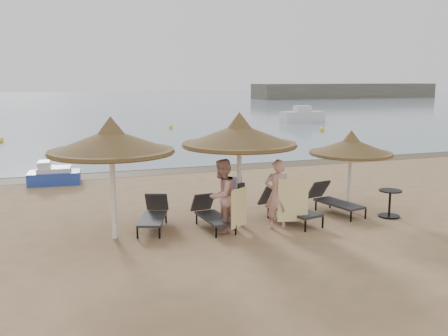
# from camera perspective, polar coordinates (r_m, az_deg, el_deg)

# --- Properties ---
(ground) EXTENTS (160.00, 160.00, 0.00)m
(ground) POSITION_cam_1_polar(r_m,az_deg,el_deg) (13.33, 1.50, -7.46)
(ground) COLOR #9B764E
(ground) RESTS_ON ground
(sea) EXTENTS (200.00, 140.00, 0.03)m
(sea) POSITION_cam_1_polar(r_m,az_deg,el_deg) (92.07, -16.67, 7.25)
(sea) COLOR slate
(sea) RESTS_ON ground
(wet_sand_strip) EXTENTS (200.00, 1.60, 0.01)m
(wet_sand_strip) POSITION_cam_1_polar(r_m,az_deg,el_deg) (22.12, -7.21, -0.42)
(wet_sand_strip) COLOR brown
(wet_sand_strip) RESTS_ON ground
(palapa_left) EXTENTS (3.16, 3.16, 3.13)m
(palapa_left) POSITION_cam_1_polar(r_m,az_deg,el_deg) (12.70, -12.76, 2.93)
(palapa_left) COLOR white
(palapa_left) RESTS_ON ground
(palapa_center) EXTENTS (3.18, 3.18, 3.15)m
(palapa_center) POSITION_cam_1_polar(r_m,az_deg,el_deg) (13.62, 1.76, 3.72)
(palapa_center) COLOR white
(palapa_center) RESTS_ON ground
(palapa_right) EXTENTS (2.53, 2.53, 2.51)m
(palapa_right) POSITION_cam_1_polar(r_m,az_deg,el_deg) (15.62, 14.30, 2.36)
(palapa_right) COLOR white
(palapa_right) RESTS_ON ground
(lounger_far_left) EXTENTS (1.21, 1.97, 0.84)m
(lounger_far_left) POSITION_cam_1_polar(r_m,az_deg,el_deg) (13.89, -8.02, -5.21)
(lounger_far_left) COLOR black
(lounger_far_left) RESTS_ON ground
(lounger_near_left) EXTENTS (0.77, 1.90, 0.83)m
(lounger_near_left) POSITION_cam_1_polar(r_m,az_deg,el_deg) (13.83, -1.49, -5.20)
(lounger_near_left) COLOR black
(lounger_near_left) RESTS_ON ground
(lounger_near_right) EXTENTS (1.19, 2.22, 0.95)m
(lounger_near_right) POSITION_cam_1_polar(r_m,az_deg,el_deg) (14.52, 7.19, -4.32)
(lounger_near_right) COLOR black
(lounger_near_right) RESTS_ON ground
(lounger_far_right) EXTENTS (1.05, 2.06, 0.88)m
(lounger_far_right) POSITION_cam_1_polar(r_m,az_deg,el_deg) (15.63, 12.32, -3.54)
(lounger_far_right) COLOR black
(lounger_far_right) RESTS_ON ground
(side_table) EXTENTS (0.67, 0.67, 0.81)m
(side_table) POSITION_cam_1_polar(r_m,az_deg,el_deg) (15.56, 18.40, -3.95)
(side_table) COLOR black
(side_table) RESTS_ON ground
(person_left) EXTENTS (1.25, 1.18, 2.29)m
(person_left) POSITION_cam_1_polar(r_m,az_deg,el_deg) (13.16, -0.24, -2.53)
(person_left) COLOR tan
(person_left) RESTS_ON ground
(person_right) EXTENTS (1.14, 0.86, 2.23)m
(person_right) POSITION_cam_1_polar(r_m,az_deg,el_deg) (13.56, 6.13, -2.34)
(person_right) COLOR tan
(person_right) RESTS_ON ground
(towel_left) EXTENTS (0.61, 0.45, 1.03)m
(towel_left) POSITION_cam_1_polar(r_m,az_deg,el_deg) (13.06, 1.72, -4.58)
(towel_left) COLOR yellow
(towel_left) RESTS_ON ground
(towel_right) EXTENTS (0.84, 0.18, 1.19)m
(towel_right) POSITION_cam_1_polar(r_m,az_deg,el_deg) (13.56, 7.90, -3.66)
(towel_right) COLOR yellow
(towel_right) RESTS_ON ground
(bag_patterned) EXTENTS (0.29, 0.12, 0.35)m
(bag_patterned) POSITION_cam_1_polar(r_m,az_deg,el_deg) (14.00, 1.47, -1.69)
(bag_patterned) COLOR silver
(bag_patterned) RESTS_ON ground
(bag_dark) EXTENTS (0.23, 0.16, 0.31)m
(bag_dark) POSITION_cam_1_polar(r_m,az_deg,el_deg) (13.72, 1.97, -2.38)
(bag_dark) COLOR black
(bag_dark) RESTS_ON ground
(pedal_boat) EXTENTS (2.03, 1.31, 0.90)m
(pedal_boat) POSITION_cam_1_polar(r_m,az_deg,el_deg) (20.48, -18.89, -0.79)
(pedal_boat) COLOR #233D9D
(pedal_boat) RESTS_ON ground
(buoy_left) EXTENTS (0.36, 0.36, 0.36)m
(buoy_left) POSITION_cam_1_polar(r_m,az_deg,el_deg) (34.89, -24.15, 2.94)
(buoy_left) COLOR yellow
(buoy_left) RESTS_ON ground
(buoy_mid) EXTENTS (0.33, 0.33, 0.33)m
(buoy_mid) POSITION_cam_1_polar(r_m,az_deg,el_deg) (41.35, -6.10, 4.75)
(buoy_mid) COLOR yellow
(buoy_mid) RESTS_ON ground
(buoy_right) EXTENTS (0.37, 0.37, 0.37)m
(buoy_right) POSITION_cam_1_polar(r_m,az_deg,el_deg) (39.51, 11.15, 4.39)
(buoy_right) COLOR yellow
(buoy_right) RESTS_ON ground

